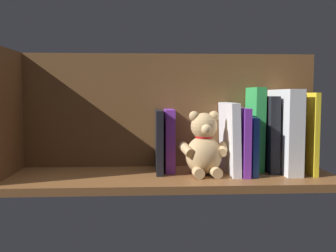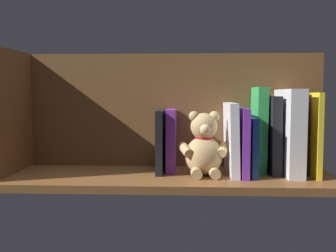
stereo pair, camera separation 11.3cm
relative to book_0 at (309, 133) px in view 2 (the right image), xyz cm
name	(u,v)px [view 2 (the right image)]	position (x,y,z in cm)	size (l,w,h in cm)	color
ground_plane	(168,178)	(41.63, 2.63, -13.08)	(97.47, 31.65, 2.20)	brown
shelf_back_panel	(170,110)	(41.63, -10.94, 6.30)	(97.47, 1.50, 36.57)	brown
shelf_side_divider	(11,112)	(88.36, 2.63, 6.30)	(2.40, 25.65, 36.57)	brown
book_0	(309,133)	(0.00, 0.00, 0.00)	(1.44, 19.59, 23.96)	yellow
book_1	(299,132)	(2.25, -3.02, 0.00)	(1.54, 13.55, 23.96)	purple
dictionary_thick_white	(289,132)	(6.08, 0.36, 0.50)	(4.58, 20.11, 24.95)	silver
book_2	(272,134)	(10.54, -2.01, -0.53)	(2.83, 15.56, 22.90)	black
book_3	(259,130)	(14.23, -3.24, 0.83)	(3.02, 13.12, 25.61)	green
book_4	(250,145)	(17.37, 0.05, -3.55)	(1.73, 19.68, 16.85)	blue
book_5	(241,141)	(20.02, 0.64, -2.22)	(2.04, 20.88, 19.53)	purple
book_6	(231,138)	(23.01, 0.42, -1.49)	(2.42, 20.43, 20.98)	silver
teddy_bear	(204,147)	(31.16, 3.86, -3.76)	(15.13, 12.28, 18.67)	tan
book_7	(171,140)	(40.89, -3.25, -2.53)	(2.88, 13.09, 18.90)	purple
book_8	(160,141)	(44.12, -1.59, -2.61)	(2.05, 16.40, 18.74)	black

